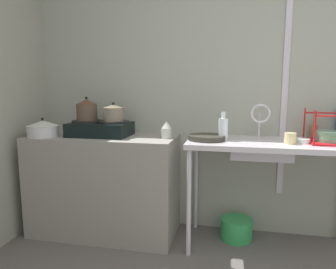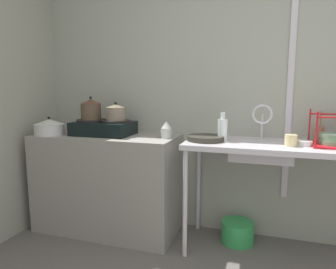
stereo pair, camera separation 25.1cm
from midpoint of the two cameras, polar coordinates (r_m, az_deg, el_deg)
The scene contains 18 objects.
wall_back at distance 2.75m, azimuth 22.10°, elevation 7.21°, with size 5.12×0.10×2.52m, color #9EA394.
wall_metal_strip at distance 2.70m, azimuth 24.93°, elevation 9.72°, with size 0.05×0.01×2.02m, color silver.
counter_concrete at distance 2.82m, azimuth -8.94°, elevation -9.08°, with size 1.29×0.58×0.89m, color gray.
counter_sink at distance 2.46m, azimuth 22.14°, elevation -3.34°, with size 1.33×0.58×0.89m.
stove at distance 2.72m, azimuth -9.62°, elevation 1.30°, with size 0.52×0.36×0.14m.
pot_on_left_burner at distance 2.77m, azimuth -12.01°, elevation 4.74°, with size 0.18×0.18×0.21m.
pot_on_right_burner at distance 2.65m, azimuth -7.30°, elevation 4.22°, with size 0.18×0.18×0.16m.
pot_beside_stove at distance 2.83m, azimuth -19.42°, elevation 1.34°, with size 0.27×0.27×0.17m.
percolator at distance 2.50m, azimuth 2.56°, elevation 0.91°, with size 0.09×0.09×0.15m.
sink_basin at distance 2.44m, azimuth 20.10°, elevation -3.06°, with size 0.46×0.31×0.13m, color silver.
faucet at distance 2.52m, azimuth 20.31°, elevation 3.27°, with size 0.16×0.09×0.29m.
frying_pan at distance 2.41m, azimuth 10.18°, elevation -0.72°, with size 0.30×0.30×0.04m, color #343129.
dish_rack at distance 2.53m, azimuth 31.84°, elevation -0.91°, with size 0.32×0.34×0.26m.
cup_by_rack at distance 2.37m, azimuth 25.27°, elevation -1.05°, with size 0.09×0.09×0.08m, color beige.
small_bowl_on_drainboard at distance 2.43m, azimuth 27.37°, elevation -1.52°, with size 0.11×0.11×0.04m, color silver.
bottle_by_sink at distance 2.41m, azimuth 13.33°, elevation 0.97°, with size 0.08×0.08×0.23m.
utensil_jar at distance 2.72m, azimuth 29.43°, elevation 0.20°, with size 0.06×0.07×0.24m.
bucket_on_floor at distance 2.77m, azimuth 15.78°, elevation -17.54°, with size 0.27×0.27×0.18m, color green.
Camera 2 is at (-0.09, -0.82, 1.29)m, focal length 31.91 mm.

